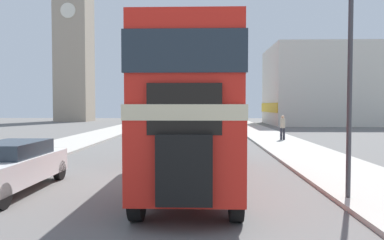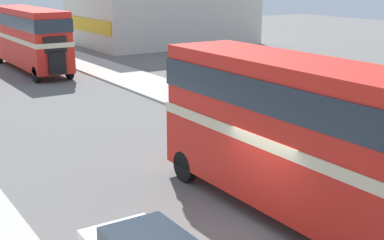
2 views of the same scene
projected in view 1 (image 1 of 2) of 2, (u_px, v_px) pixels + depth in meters
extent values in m
plane|color=slate|center=(152.00, 181.00, 12.14)|extent=(120.00, 120.00, 0.00)
cube|color=#B7B2A8|center=(362.00, 180.00, 11.94)|extent=(3.50, 120.00, 0.12)
cube|color=red|center=(192.00, 141.00, 11.97)|extent=(2.38, 9.76, 1.69)
cube|color=beige|center=(192.00, 110.00, 11.93)|extent=(2.40, 9.81, 0.31)
cube|color=red|center=(192.00, 76.00, 11.89)|extent=(2.33, 9.56, 1.85)
cube|color=#232D38|center=(192.00, 73.00, 11.89)|extent=(2.40, 9.66, 0.83)
cube|color=black|center=(184.00, 170.00, 7.00)|extent=(1.07, 0.20, 1.36)
cube|color=black|center=(184.00, 109.00, 7.09)|extent=(1.43, 0.12, 0.99)
cylinder|color=black|center=(137.00, 197.00, 7.97)|extent=(0.28, 1.01, 1.01)
cylinder|color=black|center=(236.00, 198.00, 7.90)|extent=(0.28, 1.01, 1.01)
cylinder|color=black|center=(170.00, 151.00, 16.00)|extent=(0.28, 1.01, 1.01)
cylinder|color=black|center=(219.00, 151.00, 15.94)|extent=(0.28, 1.01, 1.01)
cube|color=red|center=(210.00, 116.00, 39.51)|extent=(2.41, 10.86, 1.68)
cube|color=beige|center=(210.00, 107.00, 39.47)|extent=(2.43, 10.91, 0.31)
cube|color=red|center=(210.00, 97.00, 39.43)|extent=(2.36, 10.64, 1.83)
cube|color=#232D38|center=(210.00, 96.00, 39.42)|extent=(2.43, 10.75, 0.82)
cube|color=black|center=(211.00, 119.00, 33.99)|extent=(1.08, 0.20, 1.34)
cube|color=black|center=(211.00, 106.00, 34.09)|extent=(1.45, 0.12, 0.98)
cylinder|color=black|center=(199.00, 126.00, 34.95)|extent=(0.28, 1.01, 1.01)
cylinder|color=black|center=(222.00, 126.00, 34.89)|extent=(0.28, 1.01, 1.01)
cylinder|color=black|center=(200.00, 122.00, 44.09)|extent=(0.28, 1.01, 1.01)
cylinder|color=black|center=(218.00, 122.00, 44.02)|extent=(0.28, 1.01, 1.01)
cube|color=white|center=(10.00, 170.00, 10.57)|extent=(1.67, 4.45, 0.71)
cube|color=#232D38|center=(12.00, 149.00, 10.73)|extent=(1.47, 2.32, 0.42)
cylinder|color=black|center=(1.00, 196.00, 8.79)|extent=(0.20, 0.64, 0.64)
cylinder|color=black|center=(16.00, 170.00, 12.38)|extent=(0.20, 0.64, 0.64)
cylinder|color=black|center=(60.00, 170.00, 12.34)|extent=(0.20, 0.64, 0.64)
cylinder|color=#282833|center=(281.00, 134.00, 25.43)|extent=(0.15, 0.15, 0.80)
cylinder|color=#282833|center=(284.00, 134.00, 25.42)|extent=(0.15, 0.15, 0.80)
cylinder|color=tan|center=(283.00, 123.00, 25.39)|extent=(0.34, 0.34, 0.64)
sphere|color=tan|center=(283.00, 117.00, 25.38)|extent=(0.22, 0.22, 0.22)
cylinder|color=#38383D|center=(350.00, 89.00, 9.41)|extent=(0.12, 0.12, 5.50)
cube|color=tan|center=(74.00, 56.00, 57.91)|extent=(4.96, 4.96, 20.10)
cylinder|color=silver|center=(68.00, 10.00, 55.13)|extent=(2.23, 0.10, 2.23)
cube|color=beige|center=(331.00, 86.00, 48.01)|extent=(15.81, 11.76, 9.89)
cube|color=gold|center=(269.00, 108.00, 48.35)|extent=(0.12, 11.17, 1.19)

